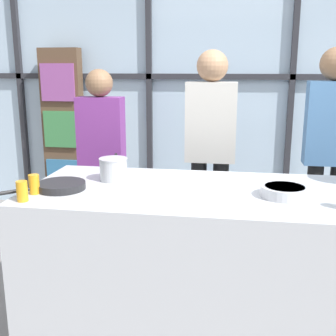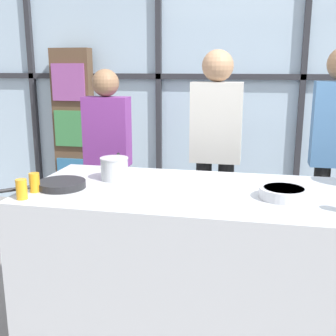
{
  "view_description": "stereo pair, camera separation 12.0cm",
  "coord_description": "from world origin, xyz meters",
  "px_view_note": "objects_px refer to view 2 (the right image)",
  "views": [
    {
      "loc": [
        0.2,
        -2.4,
        1.65
      ],
      "look_at": [
        -0.21,
        0.1,
        1.03
      ],
      "focal_mm": 45.0,
      "sensor_mm": 36.0,
      "label": 1
    },
    {
      "loc": [
        0.32,
        -2.38,
        1.65
      ],
      "look_at": [
        -0.21,
        0.1,
        1.03
      ],
      "focal_mm": 45.0,
      "sensor_mm": 36.0,
      "label": 2
    }
  ],
  "objects_px": {
    "spectator_far_left": "(108,151)",
    "white_plate": "(286,186)",
    "frying_pan": "(60,184)",
    "juice_glass_far": "(35,182)",
    "juice_glass_near": "(22,189)",
    "spectator_center_left": "(216,144)",
    "saucepan": "(114,168)",
    "mixing_bowl": "(284,193)"
  },
  "relations": [
    {
      "from": "spectator_far_left",
      "to": "frying_pan",
      "type": "height_order",
      "value": "spectator_far_left"
    },
    {
      "from": "mixing_bowl",
      "to": "frying_pan",
      "type": "bearing_deg",
      "value": -177.03
    },
    {
      "from": "spectator_far_left",
      "to": "frying_pan",
      "type": "bearing_deg",
      "value": 95.43
    },
    {
      "from": "spectator_far_left",
      "to": "white_plate",
      "type": "distance_m",
      "value": 1.66
    },
    {
      "from": "spectator_far_left",
      "to": "juice_glass_near",
      "type": "bearing_deg",
      "value": 89.87
    },
    {
      "from": "frying_pan",
      "to": "juice_glass_near",
      "type": "xyz_separation_m",
      "value": [
        -0.11,
        -0.24,
        0.03
      ]
    },
    {
      "from": "juice_glass_near",
      "to": "spectator_center_left",
      "type": "bearing_deg",
      "value": 55.8
    },
    {
      "from": "spectator_center_left",
      "to": "saucepan",
      "type": "height_order",
      "value": "spectator_center_left"
    },
    {
      "from": "white_plate",
      "to": "frying_pan",
      "type": "bearing_deg",
      "value": -167.49
    },
    {
      "from": "white_plate",
      "to": "juice_glass_near",
      "type": "xyz_separation_m",
      "value": [
        -1.44,
        -0.54,
        0.05
      ]
    },
    {
      "from": "spectator_far_left",
      "to": "spectator_center_left",
      "type": "bearing_deg",
      "value": 180.0
    },
    {
      "from": "white_plate",
      "to": "mixing_bowl",
      "type": "distance_m",
      "value": 0.23
    },
    {
      "from": "frying_pan",
      "to": "juice_glass_far",
      "type": "height_order",
      "value": "juice_glass_far"
    },
    {
      "from": "spectator_far_left",
      "to": "mixing_bowl",
      "type": "relative_size",
      "value": 6.03
    },
    {
      "from": "saucepan",
      "to": "white_plate",
      "type": "distance_m",
      "value": 1.08
    },
    {
      "from": "mixing_bowl",
      "to": "juice_glass_near",
      "type": "xyz_separation_m",
      "value": [
        -1.41,
        -0.31,
        0.02
      ]
    },
    {
      "from": "frying_pan",
      "to": "juice_glass_far",
      "type": "xyz_separation_m",
      "value": [
        -0.11,
        -0.1,
        0.03
      ]
    },
    {
      "from": "spectator_center_left",
      "to": "juice_glass_near",
      "type": "xyz_separation_m",
      "value": [
        -0.93,
        -1.37,
        -0.04
      ]
    },
    {
      "from": "mixing_bowl",
      "to": "juice_glass_near",
      "type": "relative_size",
      "value": 2.4
    },
    {
      "from": "spectator_center_left",
      "to": "white_plate",
      "type": "bearing_deg",
      "value": 121.59
    },
    {
      "from": "mixing_bowl",
      "to": "juice_glass_far",
      "type": "relative_size",
      "value": 2.4
    },
    {
      "from": "saucepan",
      "to": "juice_glass_near",
      "type": "distance_m",
      "value": 0.62
    },
    {
      "from": "juice_glass_near",
      "to": "saucepan",
      "type": "bearing_deg",
      "value": 53.96
    },
    {
      "from": "spectator_far_left",
      "to": "juice_glass_near",
      "type": "relative_size",
      "value": 14.46
    },
    {
      "from": "saucepan",
      "to": "mixing_bowl",
      "type": "bearing_deg",
      "value": -10.23
    },
    {
      "from": "frying_pan",
      "to": "mixing_bowl",
      "type": "distance_m",
      "value": 1.3
    },
    {
      "from": "spectator_far_left",
      "to": "spectator_center_left",
      "type": "height_order",
      "value": "spectator_center_left"
    },
    {
      "from": "saucepan",
      "to": "spectator_far_left",
      "type": "bearing_deg",
      "value": 112.61
    },
    {
      "from": "white_plate",
      "to": "juice_glass_near",
      "type": "bearing_deg",
      "value": -159.47
    },
    {
      "from": "saucepan",
      "to": "mixing_bowl",
      "type": "distance_m",
      "value": 1.07
    },
    {
      "from": "spectator_far_left",
      "to": "mixing_bowl",
      "type": "distance_m",
      "value": 1.76
    },
    {
      "from": "saucepan",
      "to": "mixing_bowl",
      "type": "height_order",
      "value": "saucepan"
    },
    {
      "from": "spectator_far_left",
      "to": "saucepan",
      "type": "bearing_deg",
      "value": 112.61
    },
    {
      "from": "frying_pan",
      "to": "juice_glass_far",
      "type": "distance_m",
      "value": 0.15
    },
    {
      "from": "spectator_far_left",
      "to": "saucepan",
      "type": "xyz_separation_m",
      "value": [
        0.36,
        -0.87,
        0.07
      ]
    },
    {
      "from": "white_plate",
      "to": "juice_glass_far",
      "type": "bearing_deg",
      "value": -164.5
    },
    {
      "from": "mixing_bowl",
      "to": "juice_glass_near",
      "type": "bearing_deg",
      "value": -167.55
    },
    {
      "from": "spectator_far_left",
      "to": "white_plate",
      "type": "bearing_deg",
      "value": 150.01
    },
    {
      "from": "spectator_center_left",
      "to": "frying_pan",
      "type": "height_order",
      "value": "spectator_center_left"
    },
    {
      "from": "frying_pan",
      "to": "saucepan",
      "type": "relative_size",
      "value": 1.28
    },
    {
      "from": "frying_pan",
      "to": "juice_glass_near",
      "type": "relative_size",
      "value": 3.77
    },
    {
      "from": "white_plate",
      "to": "juice_glass_far",
      "type": "xyz_separation_m",
      "value": [
        -1.44,
        -0.4,
        0.05
      ]
    }
  ]
}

